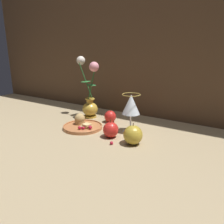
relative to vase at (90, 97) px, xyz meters
name	(u,v)px	position (x,y,z in m)	size (l,w,h in m)	color
ground_plane	(100,128)	(0.16, -0.13, -0.12)	(2.40, 2.40, 0.00)	#9E8966
wall_back	(134,10)	(0.16, 0.21, 0.48)	(2.40, 0.04, 1.20)	brown
vase	(90,97)	(0.00, 0.00, 0.00)	(0.17, 0.09, 0.35)	gold
plate_with_pastries	(82,125)	(0.08, -0.17, -0.11)	(0.20, 0.20, 0.07)	#B77042
wine_glass	(131,106)	(0.31, -0.08, 0.01)	(0.09, 0.09, 0.19)	silver
apple_beside_vase	(133,135)	(0.39, -0.21, -0.08)	(0.08, 0.08, 0.09)	#B2932D
apple_near_glass	(111,130)	(0.27, -0.19, -0.09)	(0.07, 0.07, 0.08)	red
apple_at_table_edge	(110,116)	(0.15, -0.02, -0.09)	(0.07, 0.07, 0.08)	red
berry_near_plate	(138,135)	(0.37, -0.13, -0.11)	(0.02, 0.02, 0.02)	#AD192D
berry_front_center	(112,143)	(0.32, -0.26, -0.12)	(0.01, 0.01, 0.01)	#AD192D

